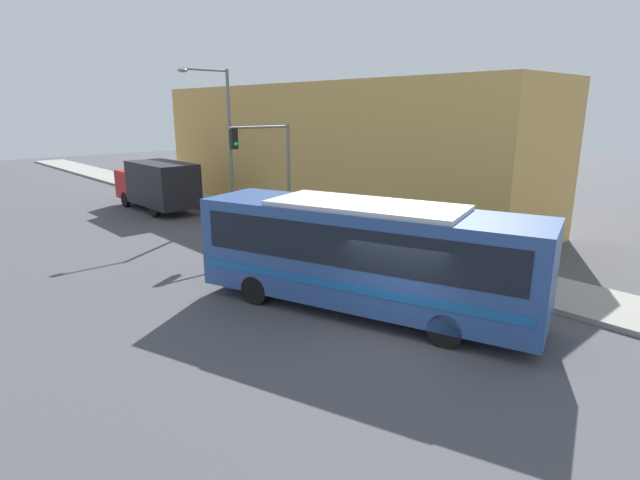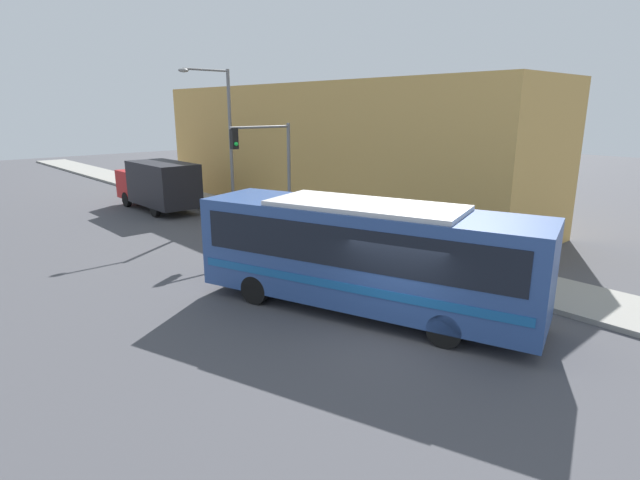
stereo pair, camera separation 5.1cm
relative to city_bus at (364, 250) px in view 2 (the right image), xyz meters
The scene contains 9 objects.
ground_plane 2.65m from the city_bus, 106.58° to the right, with size 120.00×120.00×0.00m, color #47474C.
sidewalk 19.07m from the city_bus, 73.34° to the left, with size 2.97×70.00×0.16m.
building_facade 15.79m from the city_bus, 50.76° to the left, with size 6.00×25.93×7.13m.
city_bus is the anchor object (origin of this frame).
delivery_truck 18.53m from the city_bus, 83.11° to the left, with size 2.34×6.75×2.85m.
fire_hydrant 4.95m from the city_bus, 16.58° to the left, with size 0.20×0.27×0.71m.
traffic_light_pole 10.09m from the city_bus, 69.02° to the left, with size 3.28×0.35×5.01m.
parking_meter 10.28m from the city_bus, 63.56° to the left, with size 0.14×0.14×1.20m.
street_lamp 15.38m from the city_bus, 72.95° to the left, with size 2.93×0.28×7.67m.
Camera 2 is at (-9.72, -7.55, 5.83)m, focal length 28.00 mm.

